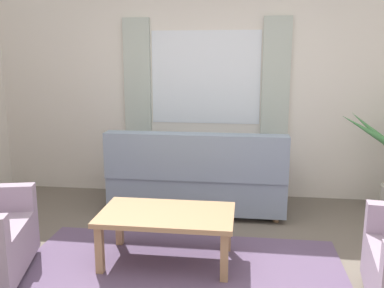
{
  "coord_description": "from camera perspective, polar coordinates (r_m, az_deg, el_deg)",
  "views": [
    {
      "loc": [
        0.49,
        -2.82,
        1.68
      ],
      "look_at": [
        0.03,
        0.7,
        0.95
      ],
      "focal_mm": 38.9,
      "sensor_mm": 36.0,
      "label": 1
    }
  ],
  "objects": [
    {
      "name": "ground_plane",
      "position": [
        3.32,
        -2.25,
        -18.76
      ],
      "size": [
        6.24,
        6.24,
        0.0
      ],
      "primitive_type": "plane",
      "color": "#6B6056"
    },
    {
      "name": "wall_back",
      "position": [
        5.11,
        1.92,
        7.43
      ],
      "size": [
        5.32,
        0.12,
        2.6
      ],
      "primitive_type": "cube",
      "color": "silver",
      "rests_on": "ground_plane"
    },
    {
      "name": "window_with_curtains",
      "position": [
        5.02,
        1.84,
        9.07
      ],
      "size": [
        1.98,
        0.07,
        1.4
      ],
      "color": "white"
    },
    {
      "name": "area_rug",
      "position": [
        3.31,
        -2.25,
        -18.67
      ],
      "size": [
        2.63,
        1.82,
        0.01
      ],
      "primitive_type": "cube",
      "color": "#604C6B",
      "rests_on": "ground_plane"
    },
    {
      "name": "couch",
      "position": [
        4.62,
        0.81,
        -4.78
      ],
      "size": [
        1.9,
        0.82,
        0.92
      ],
      "rotation": [
        0.0,
        0.0,
        3.14
      ],
      "color": "gray",
      "rests_on": "ground_plane"
    },
    {
      "name": "coffee_table",
      "position": [
        3.48,
        -3.48,
        -10.21
      ],
      "size": [
        1.1,
        0.64,
        0.44
      ],
      "color": "#A87F56",
      "rests_on": "ground_plane"
    }
  ]
}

